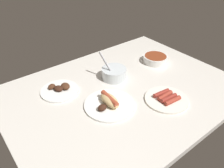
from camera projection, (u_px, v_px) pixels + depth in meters
ground_plane at (123, 92)px, 119.88cm from camera, size 120.00×90.00×3.00cm
bowl_coleslaw at (114, 73)px, 126.69cm from camera, size 14.01×14.01×15.84cm
plate_hotdog_assembled at (109, 103)px, 107.42cm from camera, size 24.74×24.74×5.61cm
plate_sausages at (167, 99)px, 111.31cm from camera, size 21.54×21.54×3.24cm
bowl_chili at (155, 59)px, 142.62cm from camera, size 15.23×15.23×4.41cm
plate_grilled_meat at (60, 90)px, 117.39cm from camera, size 19.94×19.94×3.85cm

